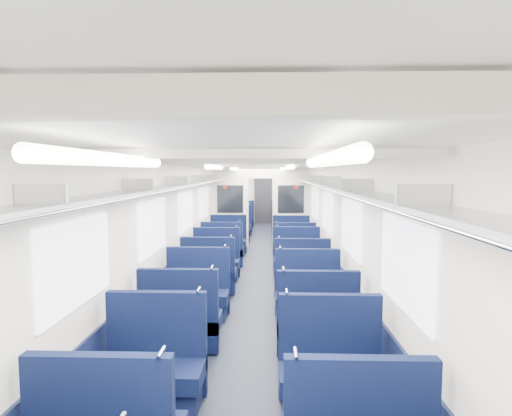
# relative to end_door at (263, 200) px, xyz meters

# --- Properties ---
(floor) EXTENTS (2.80, 18.00, 0.01)m
(floor) POSITION_rel_end_door_xyz_m (0.00, -8.94, -1.00)
(floor) COLOR black
(floor) RESTS_ON ground
(ceiling) EXTENTS (2.80, 18.00, 0.01)m
(ceiling) POSITION_rel_end_door_xyz_m (0.00, -8.94, 1.35)
(ceiling) COLOR white
(ceiling) RESTS_ON wall_left
(wall_left) EXTENTS (0.02, 18.00, 2.35)m
(wall_left) POSITION_rel_end_door_xyz_m (-1.40, -8.94, 0.18)
(wall_left) COLOR silver
(wall_left) RESTS_ON floor
(dado_left) EXTENTS (0.03, 17.90, 0.70)m
(dado_left) POSITION_rel_end_door_xyz_m (-1.39, -8.94, -0.65)
(dado_left) COLOR black
(dado_left) RESTS_ON floor
(wall_right) EXTENTS (0.02, 18.00, 2.35)m
(wall_right) POSITION_rel_end_door_xyz_m (1.40, -8.94, 0.18)
(wall_right) COLOR silver
(wall_right) RESTS_ON floor
(dado_right) EXTENTS (0.03, 17.90, 0.70)m
(dado_right) POSITION_rel_end_door_xyz_m (1.39, -8.94, -0.65)
(dado_right) COLOR black
(dado_right) RESTS_ON floor
(wall_far) EXTENTS (2.80, 0.02, 2.35)m
(wall_far) POSITION_rel_end_door_xyz_m (0.00, 0.06, 0.18)
(wall_far) COLOR silver
(wall_far) RESTS_ON floor
(luggage_rack_left) EXTENTS (0.36, 17.40, 0.18)m
(luggage_rack_left) POSITION_rel_end_door_xyz_m (-1.21, -8.94, 0.97)
(luggage_rack_left) COLOR #B2B5BA
(luggage_rack_left) RESTS_ON wall_left
(luggage_rack_right) EXTENTS (0.36, 17.40, 0.18)m
(luggage_rack_right) POSITION_rel_end_door_xyz_m (1.21, -8.94, 0.97)
(luggage_rack_right) COLOR #B2B5BA
(luggage_rack_right) RESTS_ON wall_right
(windows) EXTENTS (2.78, 15.60, 0.75)m
(windows) POSITION_rel_end_door_xyz_m (0.00, -9.40, 0.42)
(windows) COLOR white
(windows) RESTS_ON wall_left
(ceiling_fittings) EXTENTS (2.70, 16.06, 0.11)m
(ceiling_fittings) POSITION_rel_end_door_xyz_m (0.00, -9.20, 1.29)
(ceiling_fittings) COLOR silver
(ceiling_fittings) RESTS_ON ceiling
(end_door) EXTENTS (0.75, 0.06, 2.00)m
(end_door) POSITION_rel_end_door_xyz_m (0.00, 0.00, 0.00)
(end_door) COLOR black
(end_door) RESTS_ON floor
(bulkhead) EXTENTS (2.80, 0.10, 2.35)m
(bulkhead) POSITION_rel_end_door_xyz_m (-0.00, -5.61, 0.23)
(bulkhead) COLOR silver
(bulkhead) RESTS_ON floor
(seat_6) EXTENTS (0.96, 0.53, 1.08)m
(seat_6) POSITION_rel_end_door_xyz_m (-0.83, -13.84, -0.67)
(seat_6) COLOR #0B1437
(seat_6) RESTS_ON floor
(seat_7) EXTENTS (0.96, 0.53, 1.08)m
(seat_7) POSITION_rel_end_door_xyz_m (0.83, -13.87, -0.67)
(seat_7) COLOR #0B1437
(seat_7) RESTS_ON floor
(seat_8) EXTENTS (0.96, 0.53, 1.08)m
(seat_8) POSITION_rel_end_door_xyz_m (-0.83, -12.64, -0.67)
(seat_8) COLOR #0B1437
(seat_8) RESTS_ON floor
(seat_9) EXTENTS (0.96, 0.53, 1.08)m
(seat_9) POSITION_rel_end_door_xyz_m (0.83, -12.68, -0.67)
(seat_9) COLOR #0B1437
(seat_9) RESTS_ON floor
(seat_10) EXTENTS (0.96, 0.53, 1.08)m
(seat_10) POSITION_rel_end_door_xyz_m (-0.83, -11.49, -0.67)
(seat_10) COLOR #0B1437
(seat_10) RESTS_ON floor
(seat_11) EXTENTS (0.96, 0.53, 1.08)m
(seat_11) POSITION_rel_end_door_xyz_m (0.83, -11.58, -0.67)
(seat_11) COLOR #0B1437
(seat_11) RESTS_ON floor
(seat_12) EXTENTS (0.96, 0.53, 1.08)m
(seat_12) POSITION_rel_end_door_xyz_m (-0.83, -10.25, -0.67)
(seat_12) COLOR #0B1437
(seat_12) RESTS_ON floor
(seat_13) EXTENTS (0.96, 0.53, 1.08)m
(seat_13) POSITION_rel_end_door_xyz_m (0.83, -10.36, -0.67)
(seat_13) COLOR #0B1437
(seat_13) RESTS_ON floor
(seat_14) EXTENTS (0.96, 0.53, 1.08)m
(seat_14) POSITION_rel_end_door_xyz_m (-0.83, -9.27, -0.67)
(seat_14) COLOR #0B1437
(seat_14) RESTS_ON floor
(seat_15) EXTENTS (0.96, 0.53, 1.08)m
(seat_15) POSITION_rel_end_door_xyz_m (0.83, -9.10, -0.67)
(seat_15) COLOR #0B1437
(seat_15) RESTS_ON floor
(seat_16) EXTENTS (0.96, 0.53, 1.08)m
(seat_16) POSITION_rel_end_door_xyz_m (-0.83, -8.08, -0.67)
(seat_16) COLOR #0B1437
(seat_16) RESTS_ON floor
(seat_17) EXTENTS (0.96, 0.53, 1.08)m
(seat_17) POSITION_rel_end_door_xyz_m (0.83, -8.13, -0.67)
(seat_17) COLOR #0B1437
(seat_17) RESTS_ON floor
(seat_18) EXTENTS (0.96, 0.53, 1.08)m
(seat_18) POSITION_rel_end_door_xyz_m (-0.83, -6.77, -0.67)
(seat_18) COLOR #0B1437
(seat_18) RESTS_ON floor
(seat_19) EXTENTS (0.96, 0.53, 1.08)m
(seat_19) POSITION_rel_end_door_xyz_m (0.83, -6.88, -0.67)
(seat_19) COLOR #0B1437
(seat_19) RESTS_ON floor
(seat_20) EXTENTS (0.96, 0.53, 1.08)m
(seat_20) POSITION_rel_end_door_xyz_m (-0.83, -4.83, -0.67)
(seat_20) COLOR #0B1437
(seat_20) RESTS_ON floor
(seat_21) EXTENTS (0.96, 0.53, 1.08)m
(seat_21) POSITION_rel_end_door_xyz_m (0.83, -4.92, -0.67)
(seat_21) COLOR #0B1437
(seat_21) RESTS_ON floor
(seat_22) EXTENTS (0.96, 0.53, 1.08)m
(seat_22) POSITION_rel_end_door_xyz_m (-0.83, -3.65, -0.67)
(seat_22) COLOR #0B1437
(seat_22) RESTS_ON floor
(seat_23) EXTENTS (0.96, 0.53, 1.08)m
(seat_23) POSITION_rel_end_door_xyz_m (0.83, -3.70, -0.67)
(seat_23) COLOR #0B1437
(seat_23) RESTS_ON floor
(seat_24) EXTENTS (0.96, 0.53, 1.08)m
(seat_24) POSITION_rel_end_door_xyz_m (-0.83, -2.61, -0.67)
(seat_24) COLOR #0B1437
(seat_24) RESTS_ON floor
(seat_25) EXTENTS (0.96, 0.53, 1.08)m
(seat_25) POSITION_rel_end_door_xyz_m (0.83, -2.46, -0.67)
(seat_25) COLOR #0B1437
(seat_25) RESTS_ON floor
(seat_26) EXTENTS (0.96, 0.53, 1.08)m
(seat_26) POSITION_rel_end_door_xyz_m (-0.83, -1.37, -0.67)
(seat_26) COLOR #0B1437
(seat_26) RESTS_ON floor
(seat_27) EXTENTS (0.96, 0.53, 1.08)m
(seat_27) POSITION_rel_end_door_xyz_m (0.83, -1.46, -0.67)
(seat_27) COLOR #0B1437
(seat_27) RESTS_ON floor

